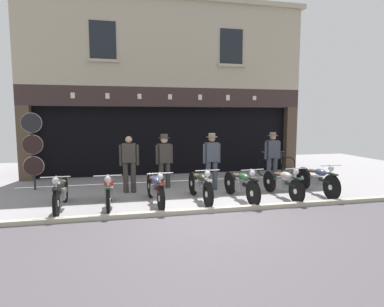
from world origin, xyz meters
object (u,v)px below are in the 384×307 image
motorcycle_center (200,185)px  salesman_left (129,162)px  motorcycle_right (283,182)px  leaning_bicycle (277,165)px  motorcycle_left (109,191)px  shopkeeper_center (164,158)px  salesman_right (212,159)px  motorcycle_center_left (155,188)px  tyre_sign_pole (33,145)px  advert_board_near (231,128)px  motorcycle_far_left (61,192)px  motorcycle_far_right (317,179)px  motorcycle_center_right (241,184)px  assistant_far_right (272,155)px

motorcycle_center → salesman_left: 2.30m
motorcycle_right → leaning_bicycle: 3.46m
motorcycle_left → shopkeeper_center: shopkeeper_center is taller
motorcycle_left → salesman_right: size_ratio=1.13×
salesman_left → motorcycle_center_left: bearing=118.8°
salesman_left → shopkeeper_center: bearing=-153.6°
motorcycle_right → tyre_sign_pole: bearing=-23.9°
motorcycle_left → salesman_left: 1.64m
advert_board_near → salesman_right: bearing=-119.0°
motorcycle_center → motorcycle_far_left: bearing=-2.7°
motorcycle_left → motorcycle_center: 2.32m
motorcycle_center → shopkeeper_center: (-0.70, 1.77, 0.51)m
motorcycle_far_right → leaning_bicycle: size_ratio=1.15×
motorcycle_far_right → leaning_bicycle: bearing=-96.6°
motorcycle_far_left → motorcycle_center_right: size_ratio=1.01×
salesman_left → advert_board_near: 5.15m
advert_board_near → motorcycle_center_left: bearing=-129.4°
shopkeeper_center → leaning_bicycle: size_ratio=0.97×
salesman_right → tyre_sign_pole: (-5.24, 1.16, 0.40)m
salesman_right → advert_board_near: (1.72, 3.10, 0.82)m
motorcycle_far_left → motorcycle_center: (3.45, 0.01, 0.01)m
motorcycle_far_left → motorcycle_right: size_ratio=1.04×
salesman_right → advert_board_near: 3.64m
motorcycle_right → assistant_far_right: 1.91m
salesman_left → motorcycle_far_left: bearing=46.1°
motorcycle_far_left → salesman_left: (1.67, 1.38, 0.50)m
motorcycle_center → leaning_bicycle: (3.78, 3.00, -0.06)m
motorcycle_right → salesman_right: salesman_right is taller
motorcycle_left → advert_board_near: bearing=-137.0°
motorcycle_left → motorcycle_far_right: size_ratio=0.97×
motorcycle_center_right → motorcycle_far_right: (2.36, 0.12, 0.01)m
shopkeeper_center → salesman_right: size_ratio=0.98×
assistant_far_right → shopkeeper_center: bearing=-3.1°
motorcycle_center_left → salesman_right: size_ratio=1.19×
motorcycle_far_left → salesman_right: bearing=-165.3°
assistant_far_right → motorcycle_center_left: bearing=21.9°
motorcycle_far_left → tyre_sign_pole: bearing=-65.7°
motorcycle_far_left → motorcycle_right: 5.76m
motorcycle_far_right → tyre_sign_pole: bearing=-16.9°
motorcycle_far_left → motorcycle_left: size_ratio=1.04×
motorcycle_left → shopkeeper_center: (1.63, 1.86, 0.53)m
leaning_bicycle → motorcycle_right: bearing=145.6°
motorcycle_far_left → shopkeeper_center: (2.75, 1.77, 0.52)m
motorcycle_center_right → salesman_right: bearing=-77.0°
motorcycle_center_right → tyre_sign_pole: size_ratio=0.86×
salesman_left → advert_board_near: (4.16, 2.91, 0.86)m
motorcycle_center → shopkeeper_center: size_ratio=1.20×
motorcycle_center_right → leaning_bicycle: 4.13m
salesman_right → motorcycle_right: bearing=135.3°
advert_board_near → leaning_bicycle: advert_board_near is taller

